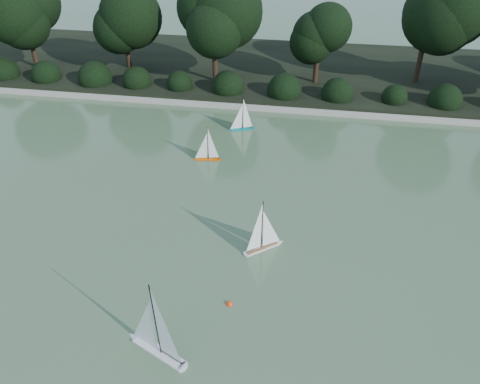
# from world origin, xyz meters

# --- Properties ---
(ground) EXTENTS (80.00, 80.00, 0.00)m
(ground) POSITION_xyz_m (0.00, 0.00, 0.00)
(ground) COLOR #31492C
(ground) RESTS_ON ground
(pond_coping) EXTENTS (40.00, 0.35, 0.18)m
(pond_coping) POSITION_xyz_m (0.00, 9.00, 0.09)
(pond_coping) COLOR gray
(pond_coping) RESTS_ON ground
(far_bank) EXTENTS (40.00, 8.00, 0.30)m
(far_bank) POSITION_xyz_m (0.00, 13.00, 0.15)
(far_bank) COLOR black
(far_bank) RESTS_ON ground
(tree_line) EXTENTS (26.31, 3.93, 4.39)m
(tree_line) POSITION_xyz_m (1.23, 11.44, 2.64)
(tree_line) COLOR black
(tree_line) RESTS_ON ground
(shrub_hedge) EXTENTS (29.10, 1.10, 1.10)m
(shrub_hedge) POSITION_xyz_m (0.00, 9.90, 0.45)
(shrub_hedge) COLOR black
(shrub_hedge) RESTS_ON ground
(sailboat_white_a) EXTENTS (1.34, 0.76, 1.90)m
(sailboat_white_a) POSITION_xyz_m (-1.40, -1.87, 0.30)
(sailboat_white_a) COLOR silver
(sailboat_white_a) RESTS_ON ground
(sailboat_white_b) EXTENTS (0.92, 0.78, 1.48)m
(sailboat_white_b) POSITION_xyz_m (0.24, 1.28, 0.23)
(sailboat_white_b) COLOR silver
(sailboat_white_b) RESTS_ON ground
(sailboat_orange) EXTENTS (0.88, 0.26, 1.19)m
(sailboat_orange) POSITION_xyz_m (-2.06, 5.05, 0.19)
(sailboat_orange) COLOR #D84D00
(sailboat_orange) RESTS_ON ground
(sailboat_teal) EXTENTS (0.90, 0.43, 1.25)m
(sailboat_teal) POSITION_xyz_m (-1.36, 7.23, 0.20)
(sailboat_teal) COLOR #05787B
(sailboat_teal) RESTS_ON ground
(race_buoy) EXTENTS (0.14, 0.14, 0.14)m
(race_buoy) POSITION_xyz_m (-0.26, -0.56, 0.00)
(race_buoy) COLOR #F7350D
(race_buoy) RESTS_ON ground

